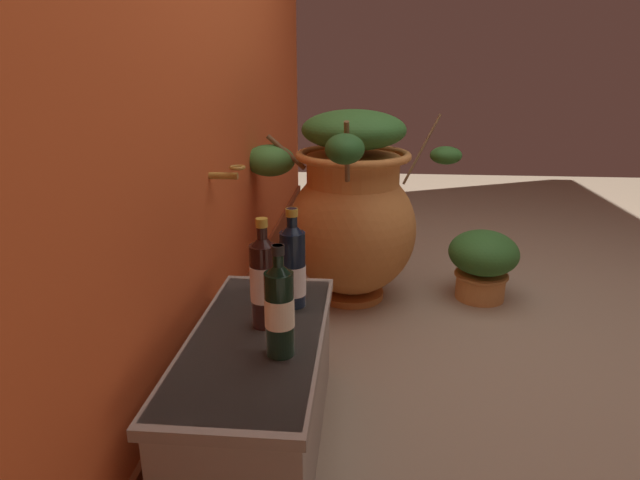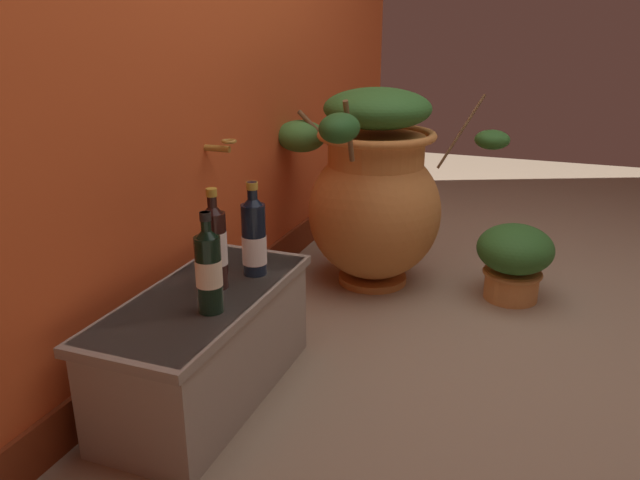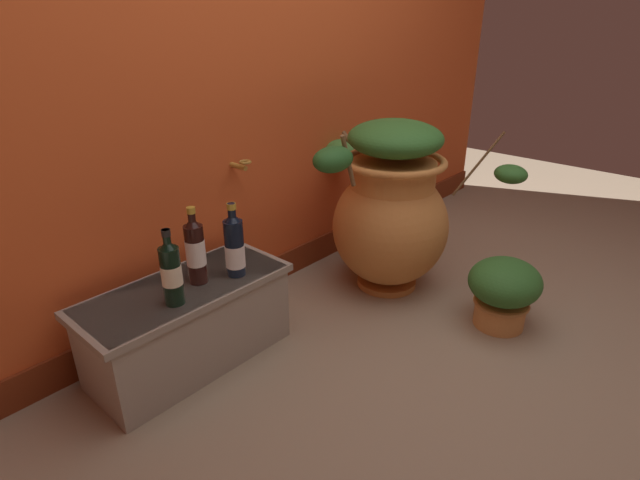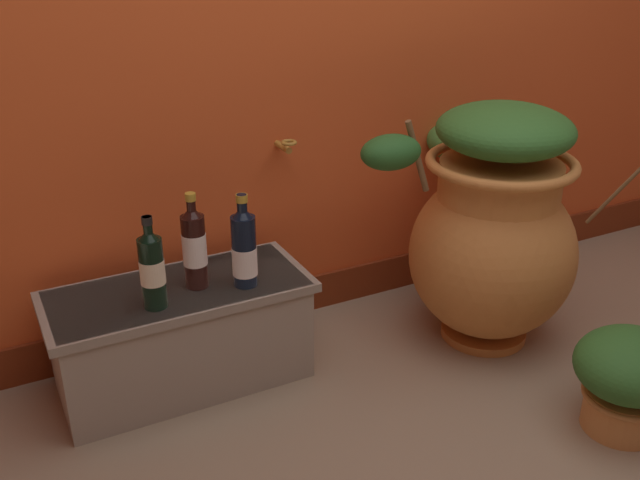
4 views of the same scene
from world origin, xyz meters
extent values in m
plane|color=gray|center=(0.00, 0.00, 0.00)|extent=(7.00, 7.00, 0.00)
cube|color=maroon|center=(0.00, 1.10, 0.07)|extent=(4.40, 0.02, 0.15)
cylinder|color=#B28433|center=(-0.21, 1.05, 0.71)|extent=(0.02, 0.10, 0.02)
torus|color=#B28433|center=(-0.21, 1.00, 0.74)|extent=(0.06, 0.06, 0.01)
cylinder|color=#CC7F3D|center=(0.41, 0.62, 0.02)|extent=(0.32, 0.32, 0.03)
ellipsoid|color=#CC7F3D|center=(0.41, 0.62, 0.34)|extent=(0.60, 0.60, 0.61)
cylinder|color=#CC7F3D|center=(0.41, 0.62, 0.62)|extent=(0.42, 0.42, 0.13)
torus|color=#CC7F3D|center=(0.41, 0.62, 0.69)|extent=(0.52, 0.52, 0.04)
cylinder|color=brown|center=(0.07, 0.64, 0.75)|extent=(0.10, 0.02, 0.25)
ellipsoid|color=#235623|center=(-0.03, 0.64, 0.78)|extent=(0.21, 0.15, 0.11)
cylinder|color=brown|center=(0.49, 0.94, 0.68)|extent=(0.06, 0.19, 0.17)
ellipsoid|color=#428438|center=(0.51, 1.02, 0.64)|extent=(0.20, 0.24, 0.15)
cylinder|color=brown|center=(0.64, 0.29, 0.68)|extent=(0.12, 0.18, 0.33)
ellipsoid|color=#2D6628|center=(0.41, 0.62, 0.80)|extent=(0.46, 0.46, 0.17)
cube|color=#9E9384|center=(-0.68, 0.85, 0.18)|extent=(0.81, 0.35, 0.36)
cube|color=gray|center=(-0.68, 0.85, 0.34)|extent=(0.85, 0.37, 0.03)
cylinder|color=black|center=(-0.62, 0.84, 0.48)|extent=(0.08, 0.08, 0.24)
cone|color=black|center=(-0.62, 0.84, 0.62)|extent=(0.08, 0.08, 0.04)
cylinder|color=black|center=(-0.62, 0.84, 0.64)|extent=(0.03, 0.03, 0.08)
cylinder|color=#B7932D|center=(-0.62, 0.84, 0.67)|extent=(0.03, 0.03, 0.02)
cylinder|color=silver|center=(-0.62, 0.84, 0.49)|extent=(0.08, 0.08, 0.11)
cylinder|color=black|center=(-0.78, 0.77, 0.47)|extent=(0.07, 0.07, 0.23)
cone|color=black|center=(-0.78, 0.77, 0.60)|extent=(0.07, 0.07, 0.04)
cylinder|color=black|center=(-0.78, 0.77, 0.62)|extent=(0.03, 0.03, 0.07)
cylinder|color=black|center=(-0.78, 0.77, 0.65)|extent=(0.03, 0.03, 0.02)
cylinder|color=beige|center=(-0.78, 0.77, 0.48)|extent=(0.08, 0.08, 0.08)
cylinder|color=black|center=(-0.48, 0.78, 0.48)|extent=(0.08, 0.08, 0.24)
cone|color=black|center=(-0.48, 0.78, 0.61)|extent=(0.08, 0.08, 0.04)
cylinder|color=black|center=(-0.48, 0.78, 0.63)|extent=(0.03, 0.03, 0.07)
cylinder|color=#B7932D|center=(-0.48, 0.78, 0.66)|extent=(0.04, 0.04, 0.02)
cylinder|color=silver|center=(-0.48, 0.78, 0.45)|extent=(0.08, 0.08, 0.10)
cylinder|color=#D68E4C|center=(0.44, 0.00, 0.07)|extent=(0.23, 0.23, 0.13)
torus|color=#C58346|center=(0.44, 0.00, 0.12)|extent=(0.25, 0.25, 0.02)
ellipsoid|color=#2D6628|center=(0.44, 0.00, 0.23)|extent=(0.35, 0.32, 0.20)
camera|label=1|loc=(-2.01, 0.56, 1.08)|focal=30.27mm
camera|label=2|loc=(-2.19, -0.10, 1.15)|focal=34.83mm
camera|label=3|loc=(-1.62, -0.71, 1.35)|focal=28.16mm
camera|label=4|loc=(-1.21, -1.17, 1.47)|focal=40.39mm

